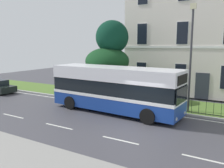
# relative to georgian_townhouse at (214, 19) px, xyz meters

# --- Properties ---
(ground_plane) EXTENTS (60.00, 56.00, 0.18)m
(ground_plane) POSITION_rel_georgian_townhouse_xyz_m (-1.80, -12.47, -7.02)
(ground_plane) COLOR #414047
(georgian_townhouse) EXTENTS (14.93, 8.19, 13.69)m
(georgian_townhouse) POSITION_rel_georgian_townhouse_xyz_m (0.00, 0.00, 0.00)
(georgian_townhouse) COLOR silver
(georgian_townhouse) RESTS_ON ground_plane
(iron_verge_railing) EXTENTS (13.14, 0.04, 0.97)m
(iron_verge_railing) POSITION_rel_georgian_townhouse_xyz_m (0.00, -8.80, -6.38)
(iron_verge_railing) COLOR black
(iron_verge_railing) RESTS_ON ground_plane
(evergreen_tree) EXTENTS (4.50, 4.50, 6.72)m
(evergreen_tree) POSITION_rel_georgian_townhouse_xyz_m (-7.04, -7.34, -4.38)
(evergreen_tree) COLOR #423328
(evergreen_tree) RESTS_ON ground_plane
(single_decker_bus) EXTENTS (9.43, 2.98, 3.12)m
(single_decker_bus) POSITION_rel_georgian_townhouse_xyz_m (-4.55, -10.76, -5.35)
(single_decker_bus) COLOR navy
(single_decker_bus) RESTS_ON ground_plane
(street_lamp_post) EXTENTS (0.36, 0.24, 7.13)m
(street_lamp_post) POSITION_rel_georgian_townhouse_xyz_m (-0.10, -8.34, -2.82)
(street_lamp_post) COLOR #333338
(street_lamp_post) RESTS_ON ground_plane
(litter_bin) EXTENTS (0.49, 0.49, 1.14)m
(litter_bin) POSITION_rel_georgian_townhouse_xyz_m (-4.29, -8.06, -6.31)
(litter_bin) COLOR black
(litter_bin) RESTS_ON ground_plane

